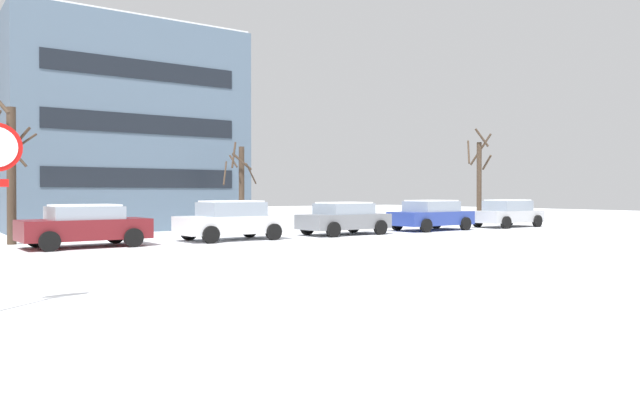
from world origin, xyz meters
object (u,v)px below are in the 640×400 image
parked_car_gray (344,218)px  parked_car_silver (508,213)px  parked_car_white (231,220)px  parked_car_blue (431,215)px  parked_car_maroon (85,225)px

parked_car_gray → parked_car_silver: bearing=-0.7°
parked_car_white → parked_car_blue: parked_car_white is taller
parked_car_maroon → parked_car_blue: 16.22m
parked_car_maroon → parked_car_white: size_ratio=0.99×
parked_car_white → parked_car_blue: 10.81m
parked_car_white → parked_car_gray: size_ratio=1.03×
parked_car_blue → parked_car_silver: parked_car_blue is taller
parked_car_silver → parked_car_maroon: bearing=179.6°
parked_car_white → parked_car_silver: size_ratio=0.99×
parked_car_gray → parked_car_silver: parked_car_silver is taller
parked_car_maroon → parked_car_white: bearing=-0.3°
parked_car_maroon → parked_car_silver: size_ratio=0.98×
parked_car_blue → parked_car_silver: size_ratio=1.02×
parked_car_maroon → parked_car_gray: parked_car_maroon is taller
parked_car_blue → parked_car_silver: 5.41m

